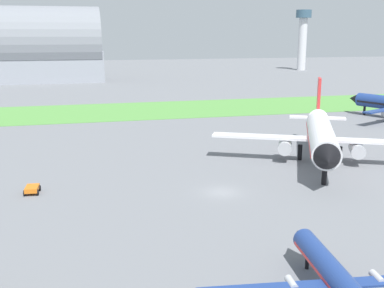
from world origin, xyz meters
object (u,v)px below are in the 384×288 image
at_px(airplane_midfield_jet, 321,136).
at_px(control_tower, 303,34).
at_px(airplane_foreground_turboprop, 338,280).
at_px(baggage_cart_midfield, 32,189).

distance_m(airplane_midfield_jet, control_tower, 189.16).
bearing_deg(airplane_foreground_turboprop, baggage_cart_midfield, 43.19).
xyz_separation_m(airplane_foreground_turboprop, control_tower, (100.35, 205.57, 16.33)).
distance_m(airplane_foreground_turboprop, control_tower, 229.34).
xyz_separation_m(baggage_cart_midfield, control_tower, (123.38, 174.16, 17.97)).
height_order(airplane_foreground_turboprop, baggage_cart_midfield, airplane_foreground_turboprop).
bearing_deg(baggage_cart_midfield, control_tower, -30.86).
relative_size(baggage_cart_midfield, control_tower, 0.08).
relative_size(airplane_midfield_jet, airplane_foreground_turboprop, 1.52).
bearing_deg(control_tower, airplane_foreground_turboprop, -116.02).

